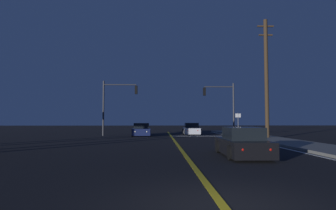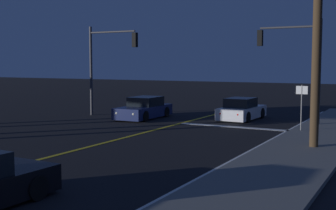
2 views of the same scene
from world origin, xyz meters
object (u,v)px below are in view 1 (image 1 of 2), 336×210
car_side_waiting_navy (141,130)px  utility_pole_right (266,77)px  car_following_oncoming_white (191,129)px  car_far_approaching_black (242,144)px  traffic_signal_near_right (223,101)px  street_sign_corner (238,121)px  traffic_signal_far_left (116,99)px

car_side_waiting_navy → utility_pole_right: bearing=151.0°
car_following_oncoming_white → utility_pole_right: 11.00m
car_far_approaching_black → traffic_signal_near_right: size_ratio=0.76×
car_following_oncoming_white → street_sign_corner: street_sign_corner is taller
traffic_signal_near_right → car_far_approaching_black: bearing=79.7°
traffic_signal_near_right → traffic_signal_far_left: 11.89m
utility_pole_right → traffic_signal_near_right: bearing=108.5°
car_following_oncoming_white → traffic_signal_far_left: (-8.34, -2.41, 3.30)m
traffic_signal_far_left → street_sign_corner: size_ratio=2.45×
car_far_approaching_black → traffic_signal_near_right: traffic_signal_near_right is taller
traffic_signal_far_left → utility_pole_right: 15.28m
utility_pole_right → car_far_approaching_black: bearing=-116.3°
traffic_signal_far_left → utility_pole_right: utility_pole_right is taller
car_following_oncoming_white → traffic_signal_far_left: 9.29m
car_following_oncoming_white → utility_pole_right: size_ratio=0.40×
car_side_waiting_navy → street_sign_corner: bearing=168.9°
car_side_waiting_navy → traffic_signal_far_left: size_ratio=0.79×
traffic_signal_near_right → car_following_oncoming_white: bearing=-16.2°
utility_pole_right → street_sign_corner: 5.85m
car_following_oncoming_white → street_sign_corner: size_ratio=1.77×
traffic_signal_far_left → street_sign_corner: 13.01m
street_sign_corner → traffic_signal_far_left: bearing=173.7°
utility_pole_right → car_following_oncoming_white: bearing=126.0°
traffic_signal_far_left → car_side_waiting_navy: bearing=2.5°
traffic_signal_near_right → street_sign_corner: 3.71m
traffic_signal_far_left → utility_pole_right: (14.14, -5.58, 1.58)m
car_side_waiting_navy → traffic_signal_near_right: (9.06, 1.28, 3.27)m
car_side_waiting_navy → traffic_signal_near_right: bearing=-174.4°
traffic_signal_near_right → traffic_signal_far_left: bearing=6.8°
car_side_waiting_navy → utility_pole_right: 13.64m
car_following_oncoming_white → car_far_approaching_black: bearing=-87.9°
traffic_signal_near_right → street_sign_corner: size_ratio=2.44×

